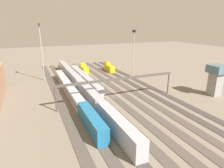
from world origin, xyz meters
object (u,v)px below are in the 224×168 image
train_on_track_4 (84,69)px  light_mast_1 (41,45)px  train_on_track_6 (81,86)px  train_on_track_5 (84,78)px  light_mast_0 (134,47)px  control_tower (216,78)px  signal_gantry (119,81)px  train_on_track_7 (72,93)px  train_on_track_1 (109,68)px

train_on_track_4 → light_mast_1: (-7.56, 22.47, 15.30)m
train_on_track_6 → train_on_track_5: (13.49, -5.00, -0.61)m
train_on_track_4 → light_mast_1: size_ratio=0.36×
train_on_track_4 → train_on_track_6: 32.99m
train_on_track_4 → light_mast_0: bearing=-125.3°
train_on_track_5 → light_mast_0: light_mast_0 is taller
light_mast_0 → control_tower: 43.29m
train_on_track_5 → signal_gantry: size_ratio=1.05×
train_on_track_7 → light_mast_0: light_mast_0 is taller
light_mast_1 → signal_gantry: 46.58m
train_on_track_6 → control_tower: (-25.01, -47.29, 4.49)m
train_on_track_1 → light_mast_0: bearing=-150.3°
train_on_track_6 → train_on_track_1: bearing=-40.4°
train_on_track_5 → train_on_track_4: bearing=-15.6°
signal_gantry → light_mast_1: bearing=29.5°
train_on_track_4 → signal_gantry: (-47.21, 0.00, 5.64)m
light_mast_1 → control_tower: bearing=-129.3°
train_on_track_4 → control_tower: (-56.45, -37.29, 4.95)m
train_on_track_4 → control_tower: 67.83m
train_on_track_4 → light_mast_0: size_ratio=0.41×
train_on_track_6 → train_on_track_5: 14.40m
signal_gantry → control_tower: (-9.24, -37.29, -0.69)m
signal_gantry → control_tower: bearing=-103.9°
train_on_track_6 → train_on_track_4: bearing=-17.6°
train_on_track_4 → train_on_track_7: train_on_track_4 is taller
train_on_track_1 → train_on_track_7: bearing=140.3°
train_on_track_6 → control_tower: size_ratio=7.92×
light_mast_1 → control_tower: 77.90m
train_on_track_4 → train_on_track_6: size_ratio=0.10×
train_on_track_7 → light_mast_0: size_ratio=2.74×
train_on_track_1 → signal_gantry: (-45.09, 15.00, 5.64)m
train_on_track_6 → signal_gantry: 19.38m
train_on_track_7 → signal_gantry: signal_gantry is taller
train_on_track_4 → light_mast_0: 31.48m
light_mast_0 → train_on_track_7: bearing=119.7°
train_on_track_1 → light_mast_1: (-5.45, 37.47, 15.30)m
train_on_track_1 → train_on_track_5: bearing=128.4°
train_on_track_4 → train_on_track_1: (-2.11, -15.00, 0.00)m
light_mast_1 → signal_gantry: light_mast_1 is taller
train_on_track_4 → signal_gantry: signal_gantry is taller
train_on_track_5 → control_tower: size_ratio=3.91×
signal_gantry → train_on_track_5: bearing=9.7°
train_on_track_6 → light_mast_1: bearing=27.6°
train_on_track_7 → train_on_track_4: bearing=-21.4°
light_mast_1 → train_on_track_1: bearing=-81.7°
train_on_track_4 → light_mast_1: bearing=108.6°
train_on_track_4 → light_mast_1: 28.21m
light_mast_0 → train_on_track_4: bearing=54.7°
control_tower → train_on_track_6: bearing=62.1°
train_on_track_4 → train_on_track_7: bearing=158.6°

